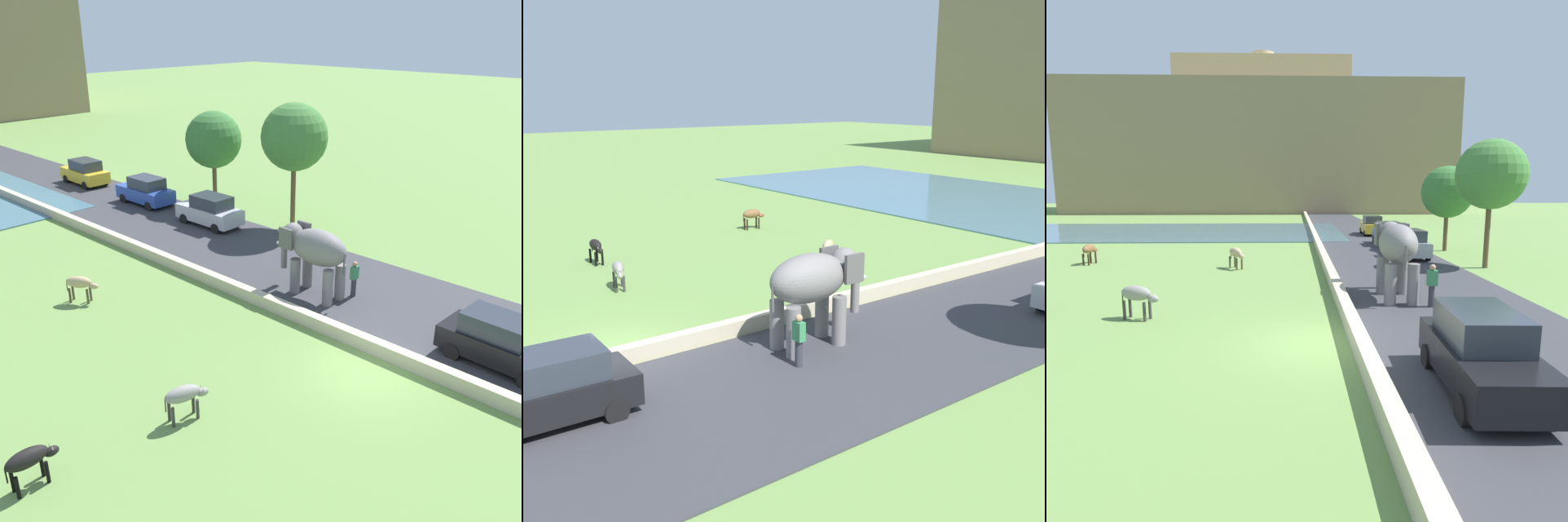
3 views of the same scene
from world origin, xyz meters
The scene contains 10 objects.
ground_plane centered at (0.00, 0.00, 0.00)m, with size 220.00×220.00×0.00m, color #6B8E47.
barrier_wall centered at (1.20, 18.00, 0.27)m, with size 0.40×110.00×0.54m, color beige.
lake centered at (-14.00, 31.73, 0.04)m, with size 36.00×18.00×0.08m, color slate.
elephant centered at (3.43, 4.91, 2.04)m, with size 1.44×3.47×2.99m.
person_beside_elephant centered at (4.44, 3.51, 0.87)m, with size 0.36×0.22×1.63m.
car_black centered at (3.43, -3.08, 0.90)m, with size 1.94×4.07×1.80m.
cow_black centered at (-10.11, 3.23, 0.84)m, with size 1.40×0.50×1.15m.
cow_tan centered at (-3.68, 11.58, 0.84)m, with size 1.08×1.32×1.15m.
cow_grey centered at (-5.75, 2.46, 0.84)m, with size 1.42×0.74×1.15m.
cow_brown centered at (-12.27, 13.31, 0.84)m, with size 0.52×1.40×1.15m.
Camera 2 is at (17.76, -7.04, 7.64)m, focal length 44.35 mm.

